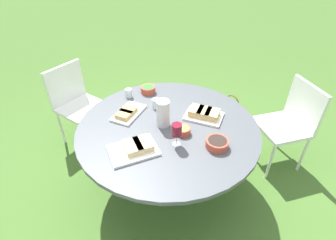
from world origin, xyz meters
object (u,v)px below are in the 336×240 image
(chair_near_right, at_px, (75,100))
(wine_glass, at_px, (177,130))
(handbag, at_px, (231,112))
(water_pitcher, at_px, (163,113))
(dining_table, at_px, (168,134))
(chair_near_left, at_px, (290,120))

(chair_near_right, distance_m, wine_glass, 1.45)
(chair_near_right, bearing_deg, handbag, -120.66)
(chair_near_right, relative_size, wine_glass, 4.72)
(water_pitcher, bearing_deg, handbag, -80.72)
(water_pitcher, bearing_deg, dining_table, -153.08)
(chair_near_left, xyz_separation_m, wine_glass, (0.32, 1.21, 0.32))
(chair_near_left, xyz_separation_m, chair_near_right, (1.72, 1.39, 0.00))
(wine_glass, bearing_deg, dining_table, -26.24)
(water_pitcher, relative_size, handbag, 0.62)
(chair_near_right, xyz_separation_m, water_pitcher, (-1.15, -0.26, 0.30))
(water_pitcher, bearing_deg, wine_glass, 161.18)
(water_pitcher, relative_size, wine_glass, 1.22)
(dining_table, relative_size, wine_glass, 7.94)
(wine_glass, xyz_separation_m, handbag, (0.47, -1.40, -0.72))
(dining_table, xyz_separation_m, water_pitcher, (0.04, 0.02, 0.20))
(chair_near_right, distance_m, water_pitcher, 1.22)
(chair_near_left, bearing_deg, chair_near_right, 38.89)
(wine_glass, bearing_deg, handbag, -71.56)
(chair_near_right, bearing_deg, water_pitcher, -167.11)
(chair_near_left, distance_m, chair_near_right, 2.22)
(dining_table, distance_m, chair_near_left, 1.23)
(dining_table, bearing_deg, water_pitcher, 26.92)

